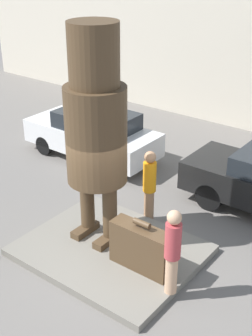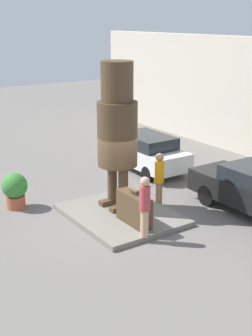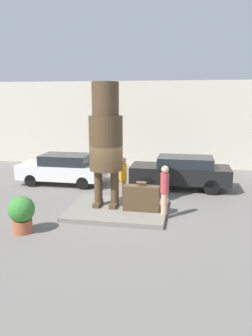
% 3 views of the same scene
% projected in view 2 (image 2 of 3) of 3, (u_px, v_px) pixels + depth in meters
% --- Properties ---
extents(ground_plane, '(60.00, 60.00, 0.00)m').
position_uv_depth(ground_plane, '(121.00, 217.00, 14.89)').
color(ground_plane, slate).
extents(pedestal, '(3.69, 2.98, 0.16)m').
position_uv_depth(pedestal, '(121.00, 215.00, 14.87)').
color(pedestal, slate).
rests_on(pedestal, ground_plane).
extents(statue_figure, '(1.26, 1.26, 4.67)m').
position_uv_depth(statue_figure, '(117.00, 125.00, 14.48)').
color(statue_figure, '#4C3823').
rests_on(statue_figure, pedestal).
extents(giant_suitcase, '(1.33, 0.41, 1.12)m').
position_uv_depth(giant_suitcase, '(134.00, 209.00, 13.89)').
color(giant_suitcase, '#4C3823').
rests_on(giant_suitcase, pedestal).
extents(tourist, '(0.30, 0.30, 1.78)m').
position_uv_depth(tourist, '(145.00, 204.00, 12.93)').
color(tourist, tan).
rests_on(tourist, pedestal).
extents(parked_car_white, '(4.26, 1.72, 1.51)m').
position_uv_depth(parked_car_white, '(144.00, 151.00, 19.33)').
color(parked_car_white, silver).
rests_on(parked_car_white, ground_plane).
extents(planter_pot, '(0.85, 0.85, 1.21)m').
position_uv_depth(planter_pot, '(15.00, 189.00, 15.43)').
color(planter_pot, '#AD5638').
rests_on(planter_pot, ground_plane).
extents(worker_hivis, '(0.31, 0.31, 1.84)m').
position_uv_depth(worker_hivis, '(159.00, 177.00, 15.52)').
color(worker_hivis, '#A87A56').
rests_on(worker_hivis, ground_plane).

